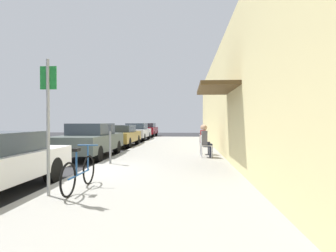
{
  "coord_description": "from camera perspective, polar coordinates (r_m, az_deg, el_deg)",
  "views": [
    {
      "loc": [
        3.05,
        -7.61,
        1.53
      ],
      "look_at": [
        1.89,
        8.39,
        1.28
      ],
      "focal_mm": 28.79,
      "sensor_mm": 36.0,
      "label": 1
    }
  ],
  "objects": [
    {
      "name": "ground_plane",
      "position": [
        8.34,
        -17.66,
        -9.73
      ],
      "size": [
        60.0,
        60.0,
        0.0
      ],
      "primitive_type": "plane",
      "color": "#2D2D30"
    },
    {
      "name": "sidewalk_slab",
      "position": [
        9.75,
        -0.62,
        -7.78
      ],
      "size": [
        4.5,
        32.0,
        0.12
      ],
      "primitive_type": "cube",
      "color": "#9E9B93",
      "rests_on": "ground_plane"
    },
    {
      "name": "building_facade",
      "position": [
        9.78,
        13.6,
        6.58
      ],
      "size": [
        1.4,
        32.0,
        5.0
      ],
      "color": "beige",
      "rests_on": "ground_plane"
    },
    {
      "name": "parked_car_1",
      "position": [
        12.04,
        -16.06,
        -2.84
      ],
      "size": [
        1.8,
        4.4,
        1.46
      ],
      "color": "#47514C",
      "rests_on": "ground_plane"
    },
    {
      "name": "parked_car_2",
      "position": [
        17.03,
        -9.98,
        -1.91
      ],
      "size": [
        1.8,
        4.4,
        1.33
      ],
      "color": "#A58433",
      "rests_on": "ground_plane"
    },
    {
      "name": "parked_car_3",
      "position": [
        22.2,
        -6.65,
        -1.18
      ],
      "size": [
        1.8,
        4.4,
        1.41
      ],
      "color": "silver",
      "rests_on": "ground_plane"
    },
    {
      "name": "parked_car_4",
      "position": [
        27.87,
        -4.44,
        -0.75
      ],
      "size": [
        1.8,
        4.4,
        1.39
      ],
      "color": "maroon",
      "rests_on": "ground_plane"
    },
    {
      "name": "parking_meter",
      "position": [
        9.3,
        -12.12,
        -3.1
      ],
      "size": [
        0.12,
        0.1,
        1.32
      ],
      "color": "slate",
      "rests_on": "sidewalk_slab"
    },
    {
      "name": "street_sign",
      "position": [
        5.61,
        -24.04,
        1.93
      ],
      "size": [
        0.32,
        0.06,
        2.6
      ],
      "color": "gray",
      "rests_on": "sidewalk_slab"
    },
    {
      "name": "bicycle_0",
      "position": [
        5.92,
        -18.22,
        -9.39
      ],
      "size": [
        0.46,
        1.71,
        0.9
      ],
      "color": "black",
      "rests_on": "sidewalk_slab"
    },
    {
      "name": "cafe_chair_0",
      "position": [
        10.86,
        7.69,
        -3.9
      ],
      "size": [
        0.44,
        0.44,
        0.87
      ],
      "color": "silver",
      "rests_on": "sidewalk_slab"
    },
    {
      "name": "seated_patron_0",
      "position": [
        10.85,
        8.01,
        -2.89
      ],
      "size": [
        0.43,
        0.36,
        1.29
      ],
      "color": "#232838",
      "rests_on": "sidewalk_slab"
    },
    {
      "name": "cafe_chair_1",
      "position": [
        11.8,
        7.41,
        -3.52
      ],
      "size": [
        0.48,
        0.48,
        0.87
      ],
      "color": "silver",
      "rests_on": "sidewalk_slab"
    },
    {
      "name": "seated_patron_1",
      "position": [
        11.79,
        7.7,
        -2.59
      ],
      "size": [
        0.45,
        0.39,
        1.29
      ],
      "color": "#232838",
      "rests_on": "sidewalk_slab"
    }
  ]
}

